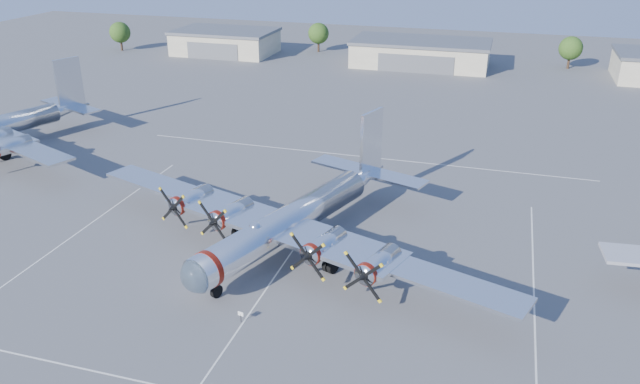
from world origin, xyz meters
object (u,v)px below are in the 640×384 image
(tree_far_west, at_px, (120,32))
(hangar_west, at_px, (225,42))
(tree_west, at_px, (318,33))
(bomber_west, at_px, (0,149))
(main_bomber_b29, at_px, (296,246))
(tree_east, at_px, (571,48))
(hangar_center, at_px, (421,53))
(info_placard, at_px, (241,315))

(tree_far_west, bearing_deg, hangar_west, 9.01)
(tree_west, height_order, bomber_west, tree_west)
(hangar_west, height_order, main_bomber_b29, hangar_west)
(hangar_west, xyz_separation_m, bomber_west, (-2.79, -68.14, -2.71))
(tree_west, xyz_separation_m, tree_east, (55.00, -2.00, 0.00))
(main_bomber_b29, bearing_deg, tree_west, 124.44)
(hangar_center, xyz_separation_m, main_bomber_b29, (0.02, -82.68, -2.71))
(hangar_west, bearing_deg, hangar_center, -0.00)
(hangar_center, distance_m, tree_far_west, 70.13)
(bomber_west, bearing_deg, tree_west, 94.85)
(tree_far_west, xyz_separation_m, info_placard, (69.81, -91.69, -3.55))
(main_bomber_b29, height_order, info_placard, main_bomber_b29)
(hangar_west, distance_m, tree_east, 75.26)
(tree_far_west, height_order, info_placard, tree_far_west)
(bomber_west, relative_size, info_placard, 41.34)
(hangar_west, relative_size, bomber_west, 0.57)
(bomber_west, xyz_separation_m, info_placard, (47.60, -27.51, 0.68))
(hangar_center, distance_m, bomber_west, 83.27)
(hangar_west, distance_m, hangar_center, 45.00)
(tree_west, distance_m, tree_east, 55.04)
(hangar_west, bearing_deg, tree_far_west, -170.99)
(hangar_center, height_order, tree_far_west, tree_far_west)
(info_placard, bearing_deg, tree_east, 84.85)
(tree_east, distance_m, main_bomber_b29, 93.74)
(tree_east, xyz_separation_m, info_placard, (-30.19, -101.69, -3.55))
(hangar_center, height_order, info_placard, hangar_center)
(tree_far_west, bearing_deg, main_bomber_b29, -48.35)
(hangar_center, bearing_deg, info_placard, -90.11)
(tree_east, relative_size, bomber_west, 0.17)
(hangar_west, relative_size, info_placard, 23.55)
(tree_east, distance_m, bomber_west, 107.57)
(tree_far_west, height_order, main_bomber_b29, tree_far_west)
(tree_east, relative_size, main_bomber_b29, 0.14)
(hangar_center, height_order, tree_east, tree_east)
(tree_east, height_order, info_placard, tree_east)
(tree_west, relative_size, info_placard, 6.92)
(hangar_west, relative_size, hangar_center, 0.79)
(tree_west, bearing_deg, info_placard, -76.54)
(tree_far_west, xyz_separation_m, tree_west, (45.00, 12.00, 0.00))
(main_bomber_b29, xyz_separation_m, bomber_west, (-47.80, 14.53, 0.00))
(main_bomber_b29, bearing_deg, tree_far_west, 150.67)
(tree_far_west, height_order, tree_west, same)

